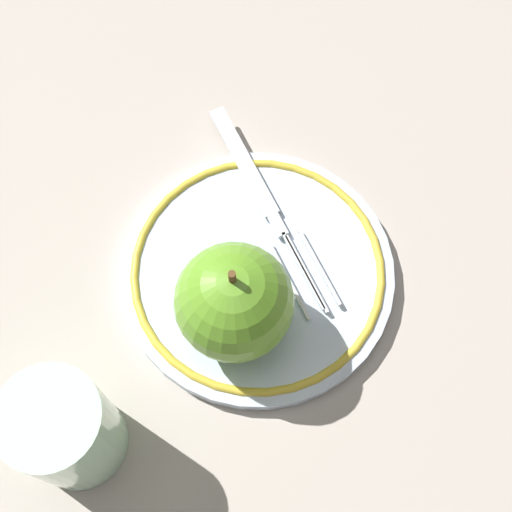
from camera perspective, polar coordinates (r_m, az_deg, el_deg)
The scene contains 5 objects.
ground_plane at distance 0.52m, azimuth 1.50°, elevation -0.15°, with size 2.00×2.00×0.00m, color #AFA59A.
plate at distance 0.51m, azimuth 0.00°, elevation -1.20°, with size 0.20×0.20×0.01m.
apple_red_whole at distance 0.45m, azimuth -1.75°, elevation -3.70°, with size 0.08×0.08×0.09m.
fork at distance 0.53m, azimuth 0.63°, elevation 4.58°, with size 0.18×0.09×0.00m.
drinking_glass at distance 0.46m, azimuth -14.99°, elevation -13.34°, with size 0.06×0.06×0.09m, color #B9E9C6.
Camera 1 is at (-0.12, 0.16, 0.48)m, focal length 50.00 mm.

